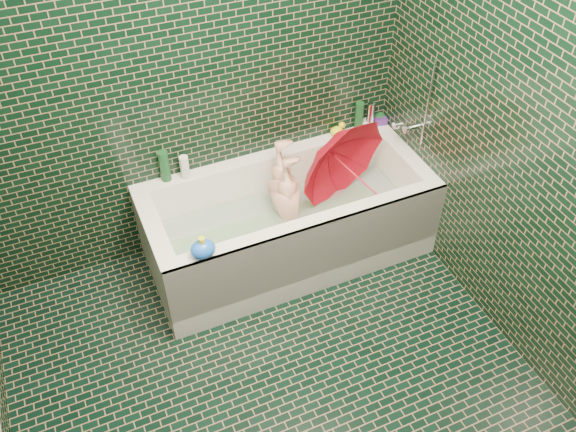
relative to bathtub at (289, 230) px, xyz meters
name	(u,v)px	position (x,y,z in m)	size (l,w,h in m)	color
floor	(288,411)	(-0.45, -1.01, -0.21)	(2.80, 2.80, 0.00)	black
wall_back	(180,63)	(-0.45, 0.39, 1.04)	(2.80, 2.80, 0.00)	black
wall_right	(565,151)	(0.85, -1.01, 1.04)	(2.80, 2.80, 0.00)	black
bathtub	(289,230)	(0.00, 0.00, 0.00)	(1.70, 0.75, 0.55)	white
bath_mat	(288,234)	(0.00, 0.02, -0.06)	(1.35, 0.47, 0.01)	#4FC627
water	(288,217)	(0.00, 0.02, 0.09)	(1.48, 0.53, 0.00)	silver
faucet	(414,123)	(0.81, 0.01, 0.56)	(0.18, 0.19, 0.55)	silver
child	(289,212)	(0.02, 0.05, 0.10)	(0.34, 0.22, 0.93)	tan
umbrella	(355,175)	(0.40, -0.06, 0.35)	(0.60, 0.60, 0.52)	red
soap_bottle_a	(367,130)	(0.69, 0.32, 0.34)	(0.11, 0.11, 0.27)	white
soap_bottle_b	(381,126)	(0.80, 0.33, 0.34)	(0.09, 0.09, 0.20)	#461F76
soap_bottle_c	(379,125)	(0.80, 0.34, 0.34)	(0.13, 0.13, 0.16)	#13431F
bottle_right_tall	(359,116)	(0.65, 0.36, 0.44)	(0.06, 0.06, 0.19)	#13431F
bottle_right_pump	(370,116)	(0.72, 0.34, 0.43)	(0.05, 0.05, 0.18)	silver
bottle_left_tall	(164,166)	(-0.63, 0.36, 0.44)	(0.06, 0.06, 0.20)	#13431F
bottle_left_short	(185,167)	(-0.52, 0.33, 0.41)	(0.05, 0.05, 0.15)	white
rubber_duck	(338,130)	(0.49, 0.35, 0.38)	(0.11, 0.08, 0.09)	yellow
bath_toy	(203,249)	(-0.62, -0.32, 0.40)	(0.16, 0.15, 0.13)	blue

